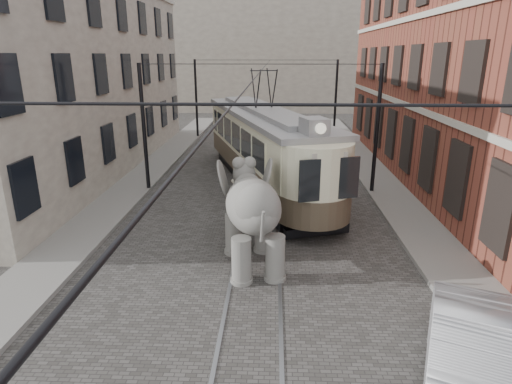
{
  "coord_description": "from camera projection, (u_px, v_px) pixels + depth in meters",
  "views": [
    {
      "loc": [
        0.49,
        -13.75,
        6.36
      ],
      "look_at": [
        -0.07,
        -0.53,
        2.1
      ],
      "focal_mm": 30.06,
      "sensor_mm": 36.0,
      "label": 1
    }
  ],
  "objects": [
    {
      "name": "ground",
      "position": [
        259.0,
        244.0,
        15.04
      ],
      "size": [
        120.0,
        120.0,
        0.0
      ],
      "primitive_type": "plane",
      "color": "#484542"
    },
    {
      "name": "tram_rails",
      "position": [
        259.0,
        244.0,
        15.04
      ],
      "size": [
        1.54,
        80.0,
        0.02
      ],
      "primitive_type": null,
      "color": "slate",
      "rests_on": "ground"
    },
    {
      "name": "sidewalk_right",
      "position": [
        432.0,
        245.0,
        14.78
      ],
      "size": [
        2.0,
        60.0,
        0.15
      ],
      "primitive_type": "cube",
      "color": "slate",
      "rests_on": "ground"
    },
    {
      "name": "sidewalk_left",
      "position": [
        77.0,
        239.0,
        15.28
      ],
      "size": [
        2.0,
        60.0,
        0.15
      ],
      "primitive_type": "cube",
      "color": "slate",
      "rests_on": "ground"
    },
    {
      "name": "brick_building",
      "position": [
        486.0,
        62.0,
        21.32
      ],
      "size": [
        8.0,
        26.0,
        12.0
      ],
      "primitive_type": "cube",
      "color": "brown",
      "rests_on": "ground"
    },
    {
      "name": "stucco_building",
      "position": [
        65.0,
        80.0,
        23.46
      ],
      "size": [
        7.0,
        24.0,
        10.0
      ],
      "primitive_type": "cube",
      "color": "gray",
      "rests_on": "ground"
    },
    {
      "name": "distant_block",
      "position": [
        271.0,
        49.0,
        50.93
      ],
      "size": [
        28.0,
        10.0,
        14.0
      ],
      "primitive_type": "cube",
      "color": "gray",
      "rests_on": "ground"
    },
    {
      "name": "catenary",
      "position": [
        258.0,
        134.0,
        18.89
      ],
      "size": [
        11.0,
        30.2,
        6.0
      ],
      "primitive_type": null,
      "color": "black",
      "rests_on": "ground"
    },
    {
      "name": "tram",
      "position": [
        264.0,
        129.0,
        21.14
      ],
      "size": [
        7.13,
        14.54,
        5.68
      ],
      "primitive_type": null,
      "rotation": [
        0.0,
        0.0,
        0.31
      ],
      "color": "beige",
      "rests_on": "ground"
    },
    {
      "name": "elephant",
      "position": [
        253.0,
        220.0,
        13.09
      ],
      "size": [
        3.74,
        5.51,
        3.09
      ],
      "primitive_type": null,
      "rotation": [
        0.0,
        0.0,
        0.2
      ],
      "color": "slate",
      "rests_on": "ground"
    },
    {
      "name": "parked_car",
      "position": [
        473.0,
        360.0,
        8.2
      ],
      "size": [
        3.27,
        5.02,
        1.56
      ],
      "primitive_type": "imported",
      "rotation": [
        0.0,
        0.0,
        -0.37
      ],
      "color": "#A1A1A5",
      "rests_on": "ground"
    }
  ]
}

